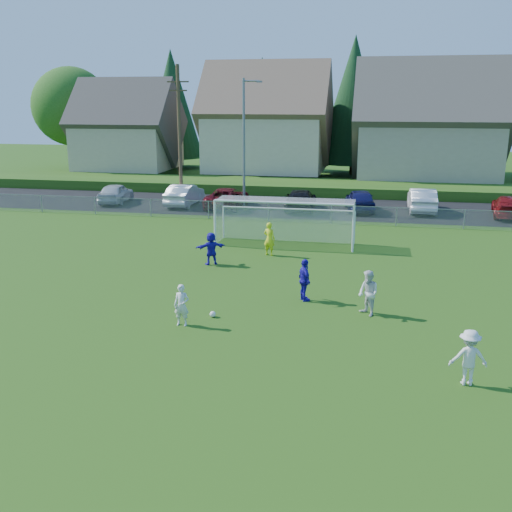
% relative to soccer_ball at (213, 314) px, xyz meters
% --- Properties ---
extents(ground, '(160.00, 160.00, 0.00)m').
position_rel_soccer_ball_xyz_m(ground, '(0.87, -4.40, -0.11)').
color(ground, '#193D0C').
rests_on(ground, ground).
extents(asphalt_lot, '(60.00, 60.00, 0.00)m').
position_rel_soccer_ball_xyz_m(asphalt_lot, '(0.87, 23.10, -0.10)').
color(asphalt_lot, black).
rests_on(asphalt_lot, ground).
extents(grass_embankment, '(70.00, 6.00, 0.80)m').
position_rel_soccer_ball_xyz_m(grass_embankment, '(0.87, 30.60, 0.29)').
color(grass_embankment, '#1E420F').
rests_on(grass_embankment, ground).
extents(soccer_ball, '(0.22, 0.22, 0.22)m').
position_rel_soccer_ball_xyz_m(soccer_ball, '(0.00, 0.00, 0.00)').
color(soccer_ball, white).
rests_on(soccer_ball, ground).
extents(player_white_a, '(0.54, 0.35, 1.47)m').
position_rel_soccer_ball_xyz_m(player_white_a, '(-0.83, -0.99, 0.63)').
color(player_white_a, silver).
rests_on(player_white_a, ground).
extents(player_white_b, '(1.00, 1.03, 1.67)m').
position_rel_soccer_ball_xyz_m(player_white_b, '(5.47, 1.32, 0.73)').
color(player_white_b, silver).
rests_on(player_white_b, ground).
extents(player_white_c, '(1.09, 0.70, 1.60)m').
position_rel_soccer_ball_xyz_m(player_white_c, '(8.28, -3.68, 0.69)').
color(player_white_c, silver).
rests_on(player_white_c, ground).
extents(player_blue_a, '(0.83, 1.06, 1.67)m').
position_rel_soccer_ball_xyz_m(player_blue_a, '(3.02, 2.48, 0.73)').
color(player_blue_a, '#2012AA').
rests_on(player_blue_a, ground).
extents(player_blue_b, '(1.47, 1.15, 1.56)m').
position_rel_soccer_ball_xyz_m(player_blue_b, '(-1.96, 6.87, 0.67)').
color(player_blue_b, '#2012AA').
rests_on(player_blue_b, ground).
extents(goalkeeper, '(0.72, 0.59, 1.69)m').
position_rel_soccer_ball_xyz_m(goalkeeper, '(0.44, 9.10, 0.74)').
color(goalkeeper, yellow).
rests_on(goalkeeper, ground).
extents(car_a, '(2.18, 4.51, 1.48)m').
position_rel_soccer_ball_xyz_m(car_a, '(-13.71, 22.24, 0.63)').
color(car_a, '#B7BBBF').
rests_on(car_a, ground).
extents(car_b, '(1.72, 4.79, 1.57)m').
position_rel_soccer_ball_xyz_m(car_b, '(-8.25, 22.17, 0.68)').
color(car_b, silver).
rests_on(car_b, ground).
extents(car_c, '(2.43, 5.19, 1.44)m').
position_rel_soccer_ball_xyz_m(car_c, '(-4.96, 21.91, 0.61)').
color(car_c, '#560911').
rests_on(car_c, ground).
extents(car_d, '(2.33, 5.12, 1.45)m').
position_rel_soccer_ball_xyz_m(car_d, '(0.37, 21.94, 0.62)').
color(car_d, black).
rests_on(car_d, ground).
extents(car_e, '(2.43, 4.76, 1.55)m').
position_rel_soccer_ball_xyz_m(car_e, '(4.50, 22.42, 0.66)').
color(car_e, '#16154C').
rests_on(car_e, ground).
extents(car_f, '(1.79, 4.99, 1.64)m').
position_rel_soccer_ball_xyz_m(car_f, '(8.72, 23.05, 0.71)').
color(car_f, silver).
rests_on(car_f, ground).
extents(car_g, '(2.55, 5.07, 1.41)m').
position_rel_soccer_ball_xyz_m(car_g, '(14.25, 22.15, 0.60)').
color(car_g, maroon).
rests_on(car_g, ground).
extents(soccer_goal, '(7.42, 1.90, 2.50)m').
position_rel_soccer_ball_xyz_m(soccer_goal, '(0.87, 11.65, 1.52)').
color(soccer_goal, white).
rests_on(soccer_goal, ground).
extents(chainlink_fence, '(52.06, 0.06, 1.20)m').
position_rel_soccer_ball_xyz_m(chainlink_fence, '(0.87, 17.60, 0.52)').
color(chainlink_fence, gray).
rests_on(chainlink_fence, ground).
extents(streetlight, '(1.38, 0.18, 9.00)m').
position_rel_soccer_ball_xyz_m(streetlight, '(-3.58, 21.60, 4.73)').
color(streetlight, slate).
rests_on(streetlight, ground).
extents(utility_pole, '(1.60, 0.26, 10.00)m').
position_rel_soccer_ball_xyz_m(utility_pole, '(-8.63, 22.60, 5.04)').
color(utility_pole, '#473321').
rests_on(utility_pole, ground).
extents(houses_row, '(53.90, 11.45, 13.27)m').
position_rel_soccer_ball_xyz_m(houses_row, '(2.85, 38.06, 7.22)').
color(houses_row, tan).
rests_on(houses_row, ground).
extents(tree_row, '(65.98, 12.36, 13.80)m').
position_rel_soccer_ball_xyz_m(tree_row, '(1.92, 44.33, 6.80)').
color(tree_row, '#382616').
rests_on(tree_row, ground).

